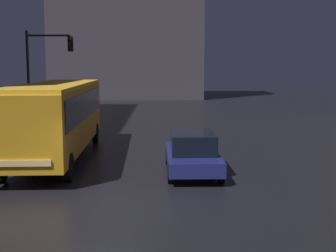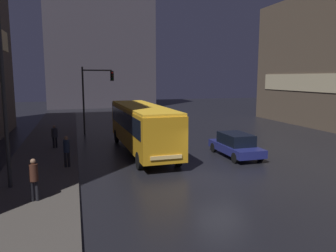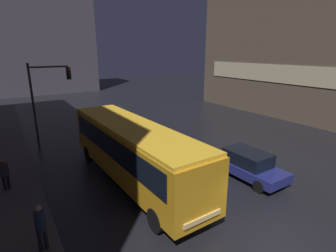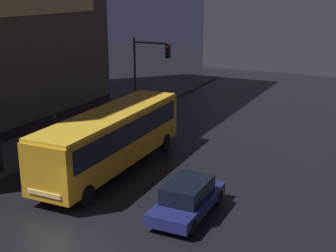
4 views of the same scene
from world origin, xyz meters
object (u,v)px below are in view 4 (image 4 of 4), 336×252
car_taxi (187,198)px  bus_near (112,135)px  traffic_light_main (147,67)px  pedestrian_far (55,125)px

car_taxi → bus_near: bearing=-27.6°
bus_near → traffic_light_main: traffic_light_main is taller
bus_near → pedestrian_far: bus_near is taller
bus_near → pedestrian_far: 6.39m
pedestrian_far → bus_near: bearing=-9.1°
traffic_light_main → bus_near: bearing=-72.9°
bus_near → car_taxi: size_ratio=2.48×
bus_near → traffic_light_main: 9.24m
bus_near → traffic_light_main: (-2.65, 8.60, 2.08)m
bus_near → pedestrian_far: bearing=-24.5°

